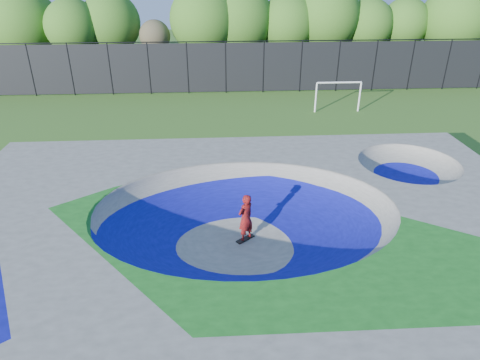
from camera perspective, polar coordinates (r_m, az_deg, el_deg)
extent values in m
plane|color=#345F1A|center=(16.07, 0.63, -8.33)|extent=(120.00, 120.00, 0.00)
cube|color=gray|center=(15.65, 0.64, -6.08)|extent=(22.00, 14.00, 1.50)
imported|color=red|center=(15.71, 0.74, -5.07)|extent=(0.82, 0.80, 1.90)
cube|color=black|center=(16.22, 0.72, -7.85)|extent=(0.75, 0.66, 0.05)
cylinder|color=white|center=(30.62, 10.09, 10.77)|extent=(0.12, 0.12, 2.06)
cylinder|color=white|center=(31.47, 15.65, 10.63)|extent=(0.12, 0.12, 2.06)
cylinder|color=white|center=(30.76, 13.11, 12.55)|extent=(3.08, 0.12, 0.12)
cylinder|color=black|center=(37.58, -26.08, 13.00)|extent=(0.09, 0.09, 4.00)
cylinder|color=black|center=(36.57, -21.63, 13.50)|extent=(0.09, 0.09, 4.00)
cylinder|color=black|center=(35.78, -16.93, 13.94)|extent=(0.09, 0.09, 4.00)
cylinder|color=black|center=(35.23, -12.03, 14.30)|extent=(0.09, 0.09, 4.00)
cylinder|color=black|center=(34.93, -7.01, 14.57)|extent=(0.09, 0.09, 4.00)
cylinder|color=black|center=(34.89, -1.92, 14.73)|extent=(0.09, 0.09, 4.00)
cylinder|color=black|center=(35.10, 3.15, 14.78)|extent=(0.09, 0.09, 4.00)
cylinder|color=black|center=(35.57, 8.12, 14.72)|extent=(0.09, 0.09, 4.00)
cylinder|color=black|center=(36.28, 12.92, 14.56)|extent=(0.09, 0.09, 4.00)
cylinder|color=black|center=(37.22, 17.51, 14.32)|extent=(0.09, 0.09, 4.00)
cylinder|color=black|center=(38.37, 21.83, 14.01)|extent=(0.09, 0.09, 4.00)
cylinder|color=black|center=(39.71, 25.87, 13.65)|extent=(0.09, 0.09, 4.00)
cube|color=black|center=(34.89, -1.92, 14.73)|extent=(48.00, 0.03, 3.80)
cylinder|color=black|center=(34.53, -1.97, 17.98)|extent=(48.00, 0.08, 0.08)
cylinder|color=#4F3927|center=(43.57, -25.79, 13.69)|extent=(0.44, 0.44, 2.63)
sphere|color=#316219|center=(43.07, -26.74, 18.17)|extent=(5.81, 5.81, 5.81)
cylinder|color=#4F3927|center=(40.66, -20.67, 14.09)|extent=(0.44, 0.44, 2.99)
sphere|color=#316219|center=(40.17, -21.43, 18.51)|extent=(4.54, 4.54, 4.54)
cylinder|color=#4F3927|center=(41.07, -16.21, 14.82)|extent=(0.44, 0.44, 2.96)
sphere|color=#316219|center=(40.58, -16.84, 19.45)|extent=(5.02, 5.02, 5.02)
cylinder|color=#4F3927|center=(39.16, -10.96, 14.72)|extent=(0.44, 0.44, 2.82)
sphere|color=brown|center=(38.74, -11.30, 18.35)|extent=(2.60, 2.60, 2.60)
cylinder|color=#4F3927|center=(39.59, -4.66, 15.28)|extent=(0.44, 0.44, 2.89)
sphere|color=#316219|center=(39.05, -4.87, 20.49)|extent=(5.80, 5.80, 5.80)
cylinder|color=#4F3927|center=(40.28, 0.01, 15.49)|extent=(0.44, 0.44, 2.79)
sphere|color=#316219|center=(39.74, 0.01, 20.55)|extent=(5.81, 5.81, 5.81)
cylinder|color=#4F3927|center=(40.58, 6.14, 15.48)|extent=(0.44, 0.44, 2.86)
sphere|color=#316219|center=(40.08, 6.37, 20.08)|extent=(4.93, 4.93, 4.93)
cylinder|color=#4F3927|center=(41.31, 11.09, 15.49)|extent=(0.44, 0.44, 3.07)
sphere|color=#316219|center=(40.79, 11.56, 20.53)|extent=(5.66, 5.66, 5.66)
cylinder|color=#4F3927|center=(42.40, 16.09, 15.10)|extent=(0.44, 0.44, 2.85)
sphere|color=#316219|center=(41.94, 16.65, 19.25)|extent=(4.50, 4.50, 4.50)
cylinder|color=#4F3927|center=(43.66, 20.43, 14.94)|extent=(0.44, 0.44, 3.05)
sphere|color=#316219|center=(43.22, 21.12, 18.97)|extent=(4.28, 4.28, 4.28)
cylinder|color=#4F3927|center=(44.69, 25.82, 14.09)|extent=(0.44, 0.44, 2.83)
sphere|color=#316219|center=(44.20, 26.80, 18.65)|extent=(5.95, 5.95, 5.95)
cylinder|color=#4F3927|center=(47.52, 28.98, 14.03)|extent=(0.44, 0.44, 2.80)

